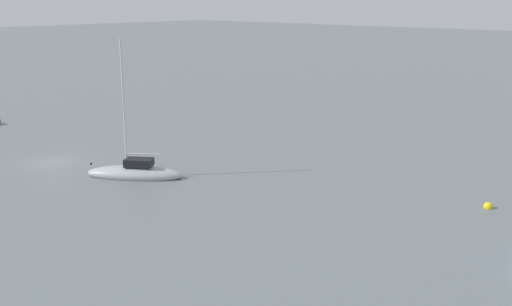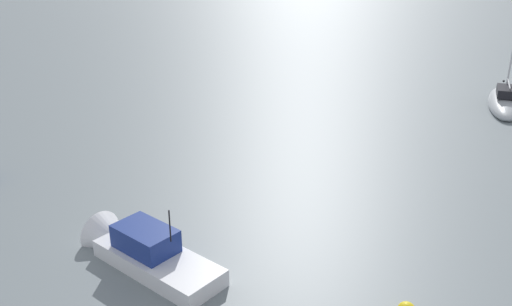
# 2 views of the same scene
# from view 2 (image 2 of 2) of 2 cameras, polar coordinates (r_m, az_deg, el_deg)

# --- Properties ---
(sailboat_grey_near) EXTENTS (6.41, 7.75, 11.51)m
(sailboat_grey_near) POSITION_cam_2_polar(r_m,az_deg,el_deg) (45.24, 24.13, 4.83)
(sailboat_grey_near) COLOR #ADB2B7
(sailboat_grey_near) RESTS_ON ground_plane
(motorboat_white_near) EXTENTS (6.95, 3.71, 3.73)m
(motorboat_white_near) POSITION_cam_2_polar(r_m,az_deg,el_deg) (23.29, -11.77, -9.87)
(motorboat_white_near) COLOR silver
(motorboat_white_near) RESTS_ON ground_plane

